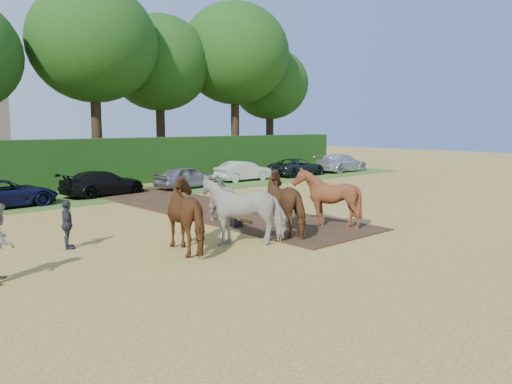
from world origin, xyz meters
TOP-DOWN VIEW (x-y plane):
  - ground at (0.00, 0.00)m, footprint 120.00×120.00m
  - earth_strip at (1.50, 7.00)m, footprint 4.50×17.00m
  - grass_verge at (0.00, 14.00)m, footprint 50.00×5.00m
  - hedgerow at (0.00, 18.50)m, footprint 46.00×1.60m
  - spectator_far at (-6.24, 3.81)m, footprint 0.64×0.98m
  - plough_team at (-0.59, 0.82)m, footprint 7.69×5.35m
  - parked_cars at (3.85, 14.15)m, footprint 41.80×3.22m
  - treeline at (-1.69, 21.69)m, footprint 48.70×10.60m

SIDE VIEW (x-z plane):
  - ground at x=0.00m, z-range 0.00..0.00m
  - grass_verge at x=0.00m, z-range 0.00..0.03m
  - earth_strip at x=1.50m, z-range 0.00..0.05m
  - parked_cars at x=3.85m, z-range -0.05..1.43m
  - spectator_far at x=-6.24m, z-range 0.00..1.54m
  - plough_team at x=-0.59m, z-range -0.01..2.25m
  - hedgerow at x=0.00m, z-range 0.00..3.00m
  - treeline at x=-1.69m, z-range 1.87..16.07m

